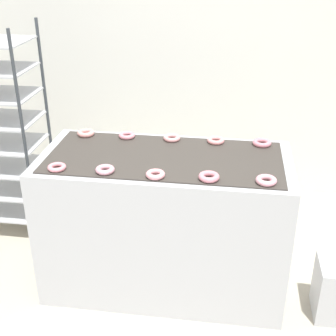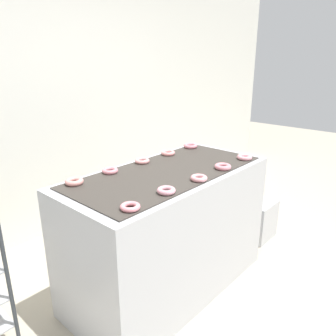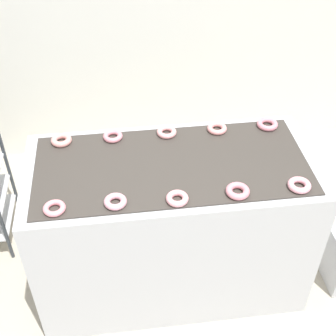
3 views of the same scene
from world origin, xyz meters
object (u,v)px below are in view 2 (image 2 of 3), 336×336
Objects in this scene: donut_far_left at (110,171)px; donut_near_right at (223,167)px; donut_near_center at (199,178)px; donut_far_leftmost at (74,182)px; donut_far_rightmost at (190,146)px; donut_near_leftmost at (130,207)px; donut_far_center at (142,161)px; donut_near_left at (166,190)px; glaze_bin at (258,219)px; fryer_machine at (168,231)px; donut_far_right at (168,153)px; donut_near_rightmost at (245,157)px.

donut_near_right is at bearing -42.20° from donut_far_left.
donut_far_leftmost is at bearing 136.56° from donut_near_center.
donut_far_left is 0.91× the size of donut_far_rightmost.
donut_far_rightmost reaches higher than donut_far_left.
donut_far_center is (0.61, 0.54, 0.00)m from donut_near_leftmost.
donut_far_left is at bearing 89.05° from donut_near_left.
donut_far_leftmost is (-1.77, 0.44, 0.80)m from glaze_bin.
donut_near_center is (-0.01, -0.28, 0.50)m from fryer_machine.
donut_near_center is 0.56m from donut_far_center.
donut_far_right is at bearing 30.79° from donut_near_leftmost.
donut_near_left is (-1.49, -0.10, 0.80)m from glaze_bin.
donut_far_left is 0.97× the size of donut_far_right.
fryer_machine is 14.11× the size of donut_near_left.
donut_near_center is at bearing -91.92° from donut_far_center.
glaze_bin is at bearing -16.70° from donut_far_left.
glaze_bin is at bearing -14.00° from donut_far_leftmost.
donut_near_rightmost is at bearing -23.99° from donut_far_leftmost.
donut_near_left reaches higher than donut_far_left.
fryer_machine is at bearing -42.04° from donut_far_left.
donut_near_center reaches higher than donut_far_center.
donut_near_left and donut_far_rightmost have the same top height.
donut_near_right is at bearing -0.44° from donut_near_left.
donut_far_left is (-0.30, 0.27, 0.50)m from fryer_machine.
donut_near_left is 0.61m from donut_far_leftmost.
donut_far_right is at bearing 0.05° from donut_far_leftmost.
donut_far_leftmost is at bearing -179.82° from donut_far_center.
donut_far_rightmost reaches higher than fryer_machine.
donut_near_left is at bearing -139.75° from fryer_machine.
donut_far_rightmost is at bearing 24.14° from donut_near_leftmost.
donut_near_left is 0.91× the size of donut_far_rightmost.
donut_far_rightmost is at bearing 0.12° from donut_far_leftmost.
donut_far_center is (0.01, 0.27, 0.50)m from fryer_machine.
donut_near_left is 0.63m from donut_far_center.
donut_far_left is 0.31m from donut_far_center.
donut_near_leftmost is at bearing -178.89° from donut_near_left.
donut_far_leftmost is 1.03× the size of donut_far_center.
donut_near_leftmost reaches higher than fryer_machine.
donut_near_rightmost is at bearing -41.65° from donut_far_center.
donut_near_left is 0.95× the size of donut_near_rightmost.
donut_near_center is at bearing -1.06° from donut_near_leftmost.
donut_near_left is 0.93× the size of donut_near_right.
glaze_bin is at bearing -26.99° from donut_far_right.
donut_near_right is at bearing -173.46° from glaze_bin.
donut_near_left is 0.96× the size of donut_far_leftmost.
glaze_bin is 3.39× the size of donut_far_center.
donut_near_left is at bearing 176.85° from donut_near_center.
donut_far_center is 0.60m from donut_far_rightmost.
donut_near_right is (-0.88, -0.10, 0.80)m from glaze_bin.
glaze_bin is at bearing 3.69° from donut_near_left.
donut_far_rightmost is at bearing 0.07° from donut_far_center.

